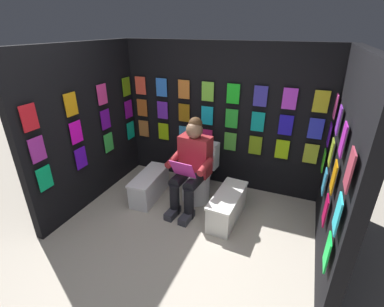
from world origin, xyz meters
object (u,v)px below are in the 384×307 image
object	(u,v)px
comic_longbox_far	(227,206)
person_reading	(191,165)
comic_longbox_near	(150,185)
toilet	(198,176)

from	to	relation	value
comic_longbox_far	person_reading	bearing A→B (deg)	-7.39
comic_longbox_near	comic_longbox_far	size ratio (longest dim) A/B	0.96
toilet	comic_longbox_near	distance (m)	0.69
person_reading	toilet	bearing A→B (deg)	-89.44
toilet	comic_longbox_near	bearing A→B (deg)	27.47
toilet	person_reading	bearing A→B (deg)	90.56
toilet	comic_longbox_near	world-z (taller)	toilet
toilet	person_reading	world-z (taller)	person_reading
person_reading	comic_longbox_near	bearing A→B (deg)	8.11
comic_longbox_near	toilet	bearing A→B (deg)	-160.32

